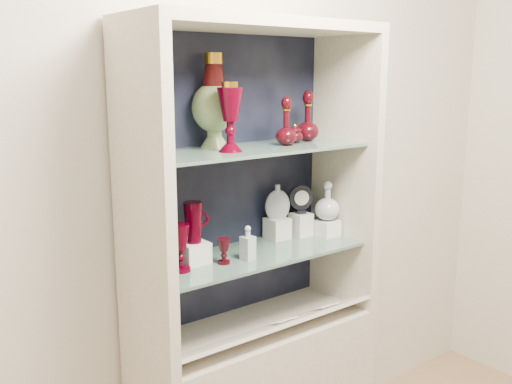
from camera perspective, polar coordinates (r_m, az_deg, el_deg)
wall_back at (r=2.35m, az=-3.27°, el=3.26°), size 3.50×0.02×2.80m
cabinet_back_panel at (r=2.34m, az=-2.83°, el=1.36°), size 0.98×0.02×1.15m
cabinet_side_left at (r=1.94m, az=-11.33°, el=-1.05°), size 0.04×0.40×1.15m
cabinet_side_right at (r=2.50m, az=8.76°, el=1.93°), size 0.04×0.40×1.15m
cabinet_top_cap at (r=2.15m, az=0.00°, el=16.37°), size 1.00×0.40×0.04m
shelf_lower at (r=2.27m, az=-0.31°, el=-6.24°), size 0.92×0.34×0.01m
shelf_upper at (r=2.18m, az=-0.32°, el=4.31°), size 0.92×0.34×0.01m
label_ledge at (r=2.28m, az=1.73°, el=-13.38°), size 0.92×0.17×0.09m
label_card_0 at (r=2.44m, az=6.92°, el=-11.28°), size 0.10×0.06×0.03m
label_card_1 at (r=2.30m, az=2.76°, el=-12.70°), size 0.10×0.06×0.03m
pedestal_lamp_left at (r=1.97m, az=-11.38°, el=6.64°), size 0.11×0.11×0.22m
pedestal_lamp_right at (r=2.05m, az=-2.60°, el=7.50°), size 0.11×0.11×0.25m
enamel_urn at (r=2.18m, az=-4.21°, el=9.08°), size 0.22×0.22×0.35m
ruby_decanter_a at (r=2.24m, az=3.04°, el=7.40°), size 0.10×0.10×0.21m
ruby_decanter_b at (r=2.39m, az=5.20°, el=7.73°), size 0.10×0.10×0.22m
lidded_bowl at (r=2.33m, az=3.89°, el=5.89°), size 0.08×0.08×0.08m
cobalt_goblet at (r=1.98m, az=-9.78°, el=-5.99°), size 0.08×0.08×0.20m
ruby_goblet_tall at (r=2.06m, az=-7.58°, el=-5.56°), size 0.08×0.08×0.17m
ruby_goblet_small at (r=2.14m, az=-3.24°, el=-5.93°), size 0.05×0.05×0.10m
riser_ruby_pitcher at (r=2.16m, az=-6.22°, el=-6.04°), size 0.10×0.10×0.08m
ruby_pitcher at (r=2.12m, az=-6.29°, el=-3.04°), size 0.13×0.09×0.15m
clear_square_bottle at (r=2.17m, az=-0.83°, el=-5.10°), size 0.05×0.05×0.13m
riser_flat_flask at (r=2.45m, az=2.14°, el=-3.65°), size 0.09×0.09×0.09m
flat_flask at (r=2.42m, az=2.16°, el=-0.88°), size 0.12×0.08×0.15m
riser_clear_round_decanter at (r=2.52m, az=7.09°, el=-3.58°), size 0.09×0.09×0.07m
clear_round_decanter at (r=2.49m, az=7.16°, el=-0.97°), size 0.14×0.14×0.16m
riser_cameo_medallion at (r=2.50m, az=4.50°, el=-3.25°), size 0.08×0.08×0.10m
cameo_medallion at (r=2.48m, az=4.54°, el=-0.69°), size 0.12×0.08×0.13m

